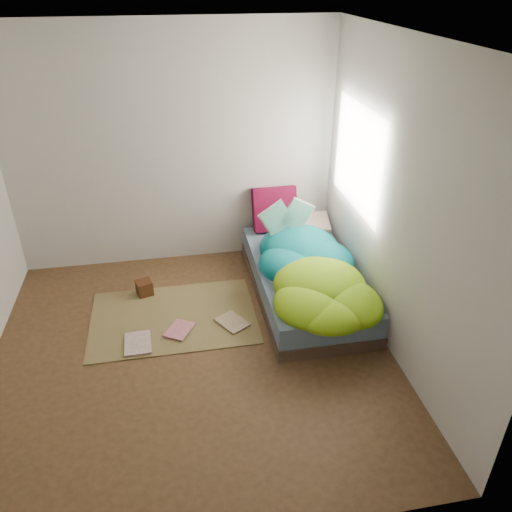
{
  "coord_description": "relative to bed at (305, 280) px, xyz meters",
  "views": [
    {
      "loc": [
        -0.06,
        -3.47,
        2.99
      ],
      "look_at": [
        0.71,
        0.75,
        0.5
      ],
      "focal_mm": 35.0,
      "sensor_mm": 36.0,
      "label": 1
    }
  ],
  "objects": [
    {
      "name": "open_book",
      "position": [
        -0.11,
        0.38,
        0.66
      ],
      "size": [
        0.51,
        0.19,
        0.3
      ],
      "primitive_type": null,
      "rotation": [
        0.0,
        0.0,
        0.17
      ],
      "color": "#3A8D2E",
      "rests_on": "duvet"
    },
    {
      "name": "rug",
      "position": [
        -1.37,
        -0.17,
        -0.16
      ],
      "size": [
        1.6,
        1.1,
        0.01
      ],
      "primitive_type": "cube",
      "color": "brown",
      "rests_on": "ground"
    },
    {
      "name": "bed",
      "position": [
        0.0,
        0.0,
        0.0
      ],
      "size": [
        1.0,
        2.0,
        0.34
      ],
      "color": "#3A2C1F",
      "rests_on": "ground"
    },
    {
      "name": "floor_book_a",
      "position": [
        -1.83,
        -0.54,
        -0.14
      ],
      "size": [
        0.25,
        0.33,
        0.02
      ],
      "primitive_type": "imported",
      "rotation": [
        0.0,
        0.0,
        0.03
      ],
      "color": "beige",
      "rests_on": "rug"
    },
    {
      "name": "floor_book_b",
      "position": [
        -1.41,
        -0.35,
        -0.14
      ],
      "size": [
        0.32,
        0.35,
        0.03
      ],
      "primitive_type": "imported",
      "rotation": [
        0.0,
        0.0,
        -0.53
      ],
      "color": "pink",
      "rests_on": "rug"
    },
    {
      "name": "floor_book_c",
      "position": [
        -0.91,
        -0.44,
        -0.14
      ],
      "size": [
        0.34,
        0.37,
        0.02
      ],
      "primitive_type": "imported",
      "rotation": [
        0.0,
        0.0,
        0.54
      ],
      "color": "tan",
      "rests_on": "rug"
    },
    {
      "name": "pillow_magenta",
      "position": [
        -0.13,
        0.9,
        0.42
      ],
      "size": [
        0.5,
        0.16,
        0.5
      ],
      "primitive_type": "cube",
      "rotation": [
        0.0,
        0.0,
        0.01
      ],
      "color": "#4F051B",
      "rests_on": "bed"
    },
    {
      "name": "room_walls",
      "position": [
        -1.21,
        -0.71,
        1.46
      ],
      "size": [
        3.54,
        3.54,
        2.62
      ],
      "color": "beige",
      "rests_on": "ground"
    },
    {
      "name": "wooden_box",
      "position": [
        -1.65,
        0.28,
        -0.08
      ],
      "size": [
        0.19,
        0.19,
        0.15
      ],
      "primitive_type": "cube",
      "rotation": [
        0.0,
        0.0,
        0.29
      ],
      "color": "#32190B",
      "rests_on": "rug"
    },
    {
      "name": "ground",
      "position": [
        -1.22,
        -0.72,
        -0.17
      ],
      "size": [
        3.5,
        3.5,
        0.0
      ],
      "primitive_type": "cube",
      "color": "#432E19",
      "rests_on": "ground"
    },
    {
      "name": "duvet",
      "position": [
        0.0,
        -0.22,
        0.34
      ],
      "size": [
        0.96,
        1.84,
        0.34
      ],
      "primitive_type": null,
      "color": "#08797E",
      "rests_on": "bed"
    },
    {
      "name": "pillow_floral",
      "position": [
        0.19,
        0.79,
        0.24
      ],
      "size": [
        0.62,
        0.44,
        0.13
      ],
      "primitive_type": "cube",
      "rotation": [
        0.0,
        0.0,
        -0.14
      ],
      "color": "white",
      "rests_on": "bed"
    }
  ]
}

